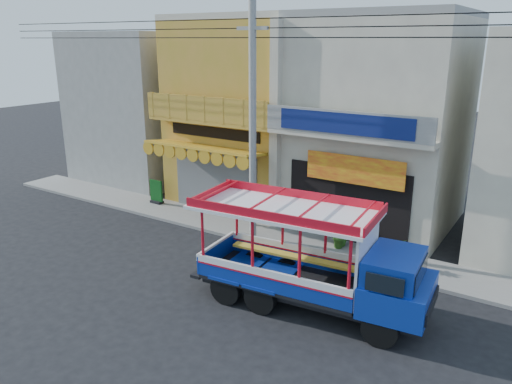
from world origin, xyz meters
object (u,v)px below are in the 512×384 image
utility_pole (256,106)px  green_sign (156,193)px  potted_plant_b (339,235)px  potted_plant_a (341,233)px  potted_plant_c (399,252)px  songthaew_truck (326,263)px

utility_pole → green_sign: (-6.09, 1.09, -4.47)m
potted_plant_b → potted_plant_a: bearing=-19.7°
utility_pole → potted_plant_c: bearing=6.0°
songthaew_truck → potted_plant_a: songthaew_truck is taller
songthaew_truck → potted_plant_c: 3.96m
utility_pole → songthaew_truck: 6.46m
green_sign → potted_plant_c: bearing=-2.8°
songthaew_truck → green_sign: size_ratio=6.34×
green_sign → utility_pole: bearing=-10.2°
green_sign → potted_plant_c: green_sign is taller
utility_pole → potted_plant_b: bearing=17.2°
songthaew_truck → potted_plant_c: bearing=77.0°
songthaew_truck → potted_plant_c: size_ratio=7.02×
potted_plant_a → potted_plant_c: potted_plant_c is taller
songthaew_truck → potted_plant_b: size_ratio=7.27×
utility_pole → songthaew_truck: size_ratio=4.14×
utility_pole → potted_plant_c: utility_pole is taller
potted_plant_a → potted_plant_c: bearing=-77.0°
songthaew_truck → potted_plant_b: bearing=108.9°
utility_pole → potted_plant_a: 5.45m
utility_pole → potted_plant_b: (2.92, 0.90, -4.45)m
potted_plant_a → potted_plant_b: bearing=-148.1°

